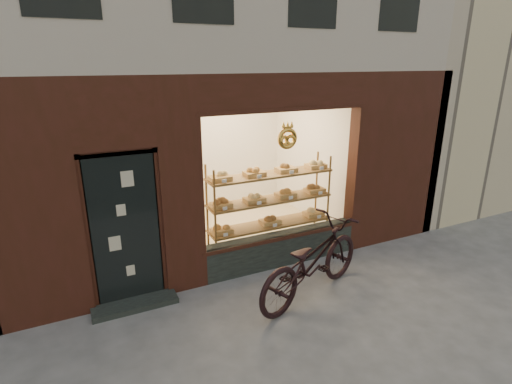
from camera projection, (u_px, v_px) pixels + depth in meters
ground at (335, 348)px, 4.76m from camera, size 90.00×90.00×0.00m
neighbor_right at (495, 18)px, 12.01m from camera, size 12.00×7.00×9.00m
display_shelf at (270, 207)px, 6.85m from camera, size 2.20×0.45×1.70m
bicycle at (312, 261)px, 5.67m from camera, size 2.26×1.41×1.12m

